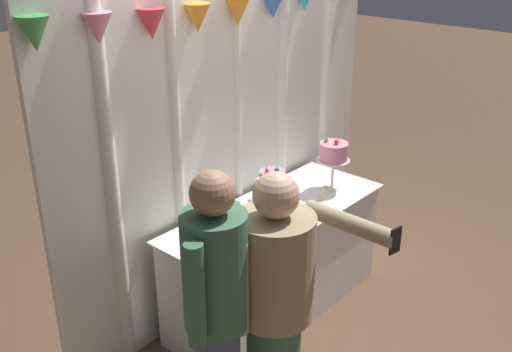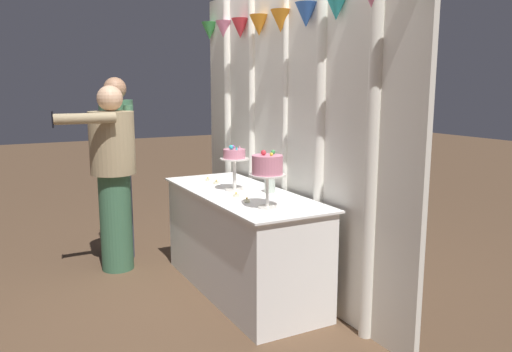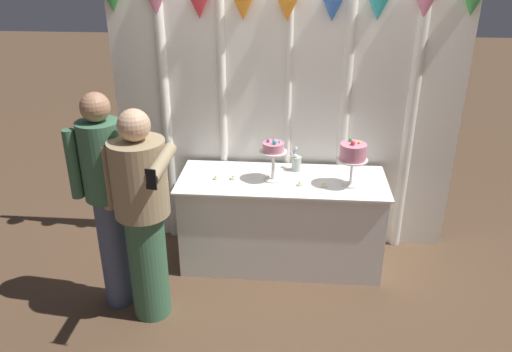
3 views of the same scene
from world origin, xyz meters
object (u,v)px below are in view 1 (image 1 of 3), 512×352
(guest_man_dark_suit, at_px, (217,318))
(cake_table, at_px, (276,261))
(flower_vase, at_px, (266,188))
(cake_display_nearright, at_px, (334,154))
(tealight_far_left, at_px, (227,242))
(cake_display_nearleft, at_px, (272,181))
(tealight_near_left, at_px, (240,233))
(guest_man_pink_jacket, at_px, (275,311))
(tealight_far_right, at_px, (320,198))
(tealight_near_right, at_px, (302,207))

(guest_man_dark_suit, bearing_deg, cake_table, 27.86)
(cake_table, bearing_deg, flower_vase, 60.48)
(cake_display_nearright, distance_m, tealight_far_left, 1.11)
(cake_display_nearleft, distance_m, tealight_far_left, 0.52)
(tealight_near_left, relative_size, guest_man_pink_jacket, 0.03)
(tealight_near_left, xyz_separation_m, guest_man_dark_suit, (-0.82, -0.61, 0.13))
(cake_display_nearright, height_order, guest_man_pink_jacket, guest_man_pink_jacket)
(cake_display_nearleft, height_order, tealight_far_left, cake_display_nearleft)
(flower_vase, height_order, tealight_near_left, flower_vase)
(tealight_far_right, xyz_separation_m, guest_man_pink_jacket, (-1.26, -0.64, 0.06))
(tealight_near_right, relative_size, tealight_far_right, 1.04)
(tealight_far_left, bearing_deg, cake_table, 5.66)
(cake_display_nearright, xyz_separation_m, tealight_near_left, (-0.94, 0.04, -0.26))
(cake_display_nearleft, bearing_deg, guest_man_pink_jacket, -139.33)
(cake_display_nearright, bearing_deg, cake_display_nearleft, 174.88)
(guest_man_pink_jacket, bearing_deg, guest_man_dark_suit, 158.06)
(cake_display_nearleft, xyz_separation_m, tealight_near_left, (-0.32, -0.01, -0.24))
(tealight_far_left, relative_size, tealight_near_right, 0.86)
(cake_display_nearleft, xyz_separation_m, flower_vase, (0.18, 0.21, -0.17))
(cake_table, distance_m, tealight_far_right, 0.54)
(flower_vase, height_order, tealight_far_left, flower_vase)
(flower_vase, bearing_deg, cake_display_nearright, -31.67)
(cake_table, relative_size, tealight_far_right, 40.49)
(tealight_far_right, relative_size, guest_man_dark_suit, 0.03)
(tealight_near_left, xyz_separation_m, tealight_far_right, (0.73, -0.09, 0.00))
(tealight_far_right, bearing_deg, flower_vase, 125.55)
(flower_vase, relative_size, guest_man_pink_jacket, 0.12)
(guest_man_pink_jacket, bearing_deg, tealight_far_left, 60.67)
(cake_table, bearing_deg, cake_display_nearleft, -164.55)
(cake_table, xyz_separation_m, tealight_near_left, (-0.40, -0.03, 0.40))
(tealight_far_left, height_order, guest_man_pink_jacket, guest_man_pink_jacket)
(tealight_near_right, bearing_deg, guest_man_dark_suit, -158.55)
(cake_table, relative_size, tealight_near_right, 38.91)
(cake_display_nearleft, distance_m, tealight_near_left, 0.40)
(flower_vase, xyz_separation_m, tealight_far_left, (-0.65, -0.24, -0.06))
(guest_man_dark_suit, bearing_deg, tealight_near_left, 36.74)
(flower_vase, distance_m, guest_man_dark_suit, 1.57)
(tealight_far_right, bearing_deg, guest_man_dark_suit, -161.34)
(tealight_far_right, bearing_deg, cake_display_nearright, 12.12)
(cake_display_nearright, distance_m, flower_vase, 0.54)
(cake_display_nearleft, distance_m, tealight_near_right, 0.33)
(tealight_far_left, height_order, tealight_near_left, tealight_far_left)
(cake_table, xyz_separation_m, cake_display_nearright, (0.54, -0.08, 0.67))
(cake_display_nearleft, height_order, tealight_far_right, cake_display_nearleft)
(cake_display_nearleft, xyz_separation_m, cake_display_nearright, (0.62, -0.06, 0.02))
(tealight_near_left, bearing_deg, cake_display_nearright, -2.64)
(cake_table, bearing_deg, guest_man_pink_jacket, -140.93)
(cake_table, height_order, tealight_near_left, tealight_near_left)
(tealight_near_right, relative_size, guest_man_dark_suit, 0.03)
(tealight_near_left, distance_m, guest_man_pink_jacket, 0.90)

